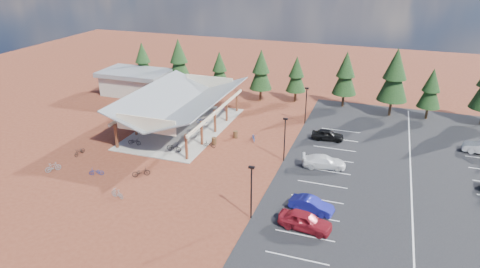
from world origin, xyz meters
TOP-DOWN VIEW (x-y plane):
  - ground at (0.00, 0.00)m, footprint 140.00×140.00m
  - asphalt_lot at (18.50, 3.00)m, footprint 27.00×44.00m
  - concrete_pad at (-10.00, 7.00)m, footprint 10.60×18.60m
  - bike_pavilion at (-10.00, 7.00)m, footprint 11.65×19.40m
  - outbuilding at (-24.00, 18.00)m, footprint 11.00×7.00m
  - lamp_post_0 at (5.00, -10.00)m, footprint 0.50×0.25m
  - lamp_post_1 at (5.00, 2.00)m, footprint 0.50×0.25m
  - lamp_post_2 at (5.00, 14.00)m, footprint 0.50×0.25m
  - trash_bin_0 at (-4.10, 3.49)m, footprint 0.60×0.60m
  - trash_bin_1 at (-2.33, 6.27)m, footprint 0.60×0.60m
  - pine_0 at (-24.84, 22.05)m, footprint 3.32×3.32m
  - pine_1 at (-17.81, 21.78)m, footprint 3.79×3.79m
  - pine_2 at (-10.82, 22.24)m, footprint 3.06×3.06m
  - pine_3 at (-3.60, 21.43)m, footprint 3.49×3.49m
  - pine_4 at (1.69, 22.77)m, footprint 3.10×3.10m
  - pine_5 at (9.02, 22.88)m, footprint 3.61×3.61m
  - pine_6 at (15.84, 21.08)m, footprint 4.19×4.19m
  - pine_7 at (20.77, 21.42)m, footprint 3.13×3.13m
  - bike_0 at (-13.10, -0.02)m, footprint 1.68×0.70m
  - bike_1 at (-12.27, 5.68)m, footprint 1.51×0.53m
  - bike_2 at (-11.94, 7.20)m, footprint 1.60×0.86m
  - bike_3 at (-11.98, 12.02)m, footprint 1.82×0.54m
  - bike_4 at (-7.74, -0.03)m, footprint 1.89×0.68m
  - bike_5 at (-7.64, 5.31)m, footprint 1.86×0.91m
  - bike_6 at (-8.31, 9.31)m, footprint 1.62×0.93m
  - bike_7 at (-7.44, 14.74)m, footprint 1.72×0.65m
  - bike_8 at (-17.68, -4.38)m, footprint 0.63×1.69m
  - bike_9 at (-17.72, -8.67)m, footprint 1.32×1.65m
  - bike_10 at (-12.82, -7.85)m, footprint 1.61×1.07m
  - bike_12 at (-8.24, -6.49)m, footprint 1.86×1.64m
  - bike_13 at (-8.11, -10.99)m, footprint 1.63×0.77m
  - bike_14 at (0.10, 6.23)m, footprint 1.25×1.80m
  - bike_16 at (-4.27, 2.43)m, footprint 1.57×0.65m
  - car_0 at (9.81, -10.01)m, footprint 4.76×2.38m
  - car_1 at (9.83, -7.22)m, footprint 4.20×2.04m
  - car_3 at (9.50, 1.82)m, footprint 4.97×2.79m
  - car_4 at (8.76, 9.38)m, footprint 4.03×1.85m

SIDE VIEW (x-z plane):
  - ground at x=0.00m, z-range 0.00..0.00m
  - asphalt_lot at x=18.50m, z-range 0.00..0.04m
  - concrete_pad at x=-10.00m, z-range 0.00..0.10m
  - bike_10 at x=-12.82m, z-range 0.00..0.80m
  - bike_16 at x=-4.27m, z-range 0.00..0.80m
  - bike_8 at x=-17.68m, z-range 0.00..0.88m
  - bike_14 at x=0.10m, z-range 0.00..0.90m
  - trash_bin_0 at x=-4.10m, z-range 0.00..0.90m
  - trash_bin_1 at x=-2.33m, z-range 0.00..0.90m
  - bike_13 at x=-8.11m, z-range 0.00..0.94m
  - bike_12 at x=-8.24m, z-range 0.00..0.97m
  - bike_2 at x=-11.94m, z-range 0.10..0.90m
  - bike_6 at x=-8.31m, z-range 0.10..0.90m
  - bike_9 at x=-17.72m, z-range 0.00..1.01m
  - bike_0 at x=-13.10m, z-range 0.10..0.96m
  - bike_1 at x=-12.27m, z-range 0.10..0.99m
  - bike_4 at x=-7.74m, z-range 0.10..1.09m
  - bike_7 at x=-7.44m, z-range 0.10..1.11m
  - bike_5 at x=-7.64m, z-range 0.10..1.18m
  - bike_3 at x=-11.98m, z-range 0.10..1.19m
  - car_1 at x=9.83m, z-range 0.04..1.37m
  - car_4 at x=8.76m, z-range 0.04..1.38m
  - car_3 at x=9.50m, z-range 0.04..1.40m
  - car_0 at x=9.81m, z-range 0.04..1.60m
  - outbuilding at x=-24.00m, z-range 0.08..3.98m
  - lamp_post_0 at x=5.00m, z-range 0.41..5.55m
  - lamp_post_1 at x=5.00m, z-range 0.41..5.55m
  - lamp_post_2 at x=5.00m, z-range 0.41..5.55m
  - bike_pavilion at x=-10.00m, z-range 1.34..6.31m
  - pine_2 at x=-10.82m, z-range 0.78..7.91m
  - pine_4 at x=1.69m, z-range 0.79..8.01m
  - pine_7 at x=20.77m, z-range 0.80..8.09m
  - pine_0 at x=-24.84m, z-range 0.85..8.58m
  - pine_3 at x=-3.60m, z-range 0.90..9.04m
  - pine_5 at x=9.02m, z-range 0.93..9.35m
  - pine_1 at x=-17.81m, z-range 0.98..9.80m
  - pine_6 at x=15.84m, z-range 1.08..10.85m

